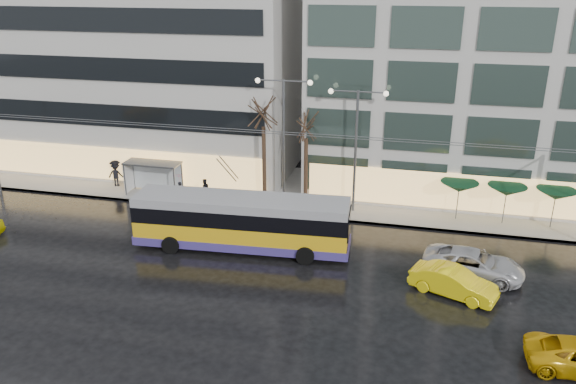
% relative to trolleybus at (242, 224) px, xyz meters
% --- Properties ---
extents(ground, '(140.00, 140.00, 0.00)m').
position_rel_trolleybus_xyz_m(ground, '(-1.11, -3.71, -1.63)').
color(ground, black).
rests_on(ground, ground).
extents(sidewalk, '(80.00, 10.00, 0.15)m').
position_rel_trolleybus_xyz_m(sidewalk, '(0.89, 10.29, -1.55)').
color(sidewalk, gray).
rests_on(sidewalk, ground).
extents(kerb, '(80.00, 0.10, 0.15)m').
position_rel_trolleybus_xyz_m(kerb, '(0.89, 5.34, -1.55)').
color(kerb, slate).
rests_on(kerb, ground).
extents(building_left, '(34.00, 14.00, 22.00)m').
position_rel_trolleybus_xyz_m(building_left, '(-17.11, 15.29, 9.52)').
color(building_left, '#B8B6B0').
rests_on(building_left, sidewalk).
extents(building_right, '(32.00, 14.00, 25.00)m').
position_rel_trolleybus_xyz_m(building_right, '(17.89, 15.29, 11.02)').
color(building_right, '#B8B6B0').
rests_on(building_right, sidewalk).
extents(trolleybus, '(13.13, 5.30, 6.02)m').
position_rel_trolleybus_xyz_m(trolleybus, '(0.00, 0.00, 0.00)').
color(trolleybus, gold).
rests_on(trolleybus, ground).
extents(catenary, '(42.24, 5.12, 7.00)m').
position_rel_trolleybus_xyz_m(catenary, '(-0.11, 4.23, 2.62)').
color(catenary, '#595B60').
rests_on(catenary, ground).
extents(bus_shelter, '(4.20, 1.60, 2.51)m').
position_rel_trolleybus_xyz_m(bus_shelter, '(-9.49, 6.98, 0.33)').
color(bus_shelter, '#595B60').
rests_on(bus_shelter, sidewalk).
extents(street_lamp_near, '(3.96, 0.36, 9.03)m').
position_rel_trolleybus_xyz_m(street_lamp_near, '(0.89, 7.09, 4.36)').
color(street_lamp_near, '#595B60').
rests_on(street_lamp_near, sidewalk).
extents(street_lamp_far, '(3.96, 0.36, 8.53)m').
position_rel_trolleybus_xyz_m(street_lamp_far, '(5.89, 7.09, 4.08)').
color(street_lamp_far, '#595B60').
rests_on(street_lamp_far, sidewalk).
extents(tree_a, '(3.20, 3.20, 8.40)m').
position_rel_trolleybus_xyz_m(tree_a, '(-0.61, 7.29, 5.46)').
color(tree_a, black).
rests_on(tree_a, sidewalk).
extents(tree_b, '(3.20, 3.20, 7.70)m').
position_rel_trolleybus_xyz_m(tree_b, '(2.39, 7.49, 4.77)').
color(tree_b, black).
rests_on(tree_b, sidewalk).
extents(parasol_a, '(2.50, 2.50, 2.65)m').
position_rel_trolleybus_xyz_m(parasol_a, '(12.89, 7.29, 0.82)').
color(parasol_a, '#595B60').
rests_on(parasol_a, sidewalk).
extents(parasol_b, '(2.50, 2.50, 2.65)m').
position_rel_trolleybus_xyz_m(parasol_b, '(15.89, 7.29, 0.82)').
color(parasol_b, '#595B60').
rests_on(parasol_b, sidewalk).
extents(parasol_c, '(2.50, 2.50, 2.65)m').
position_rel_trolleybus_xyz_m(parasol_c, '(18.89, 7.29, 0.82)').
color(parasol_c, '#595B60').
rests_on(parasol_c, sidewalk).
extents(taxi_b, '(4.73, 3.10, 1.47)m').
position_rel_trolleybus_xyz_m(taxi_b, '(12.34, -2.56, -0.89)').
color(taxi_b, yellow).
rests_on(taxi_b, ground).
extents(sedan_silver, '(5.78, 3.45, 1.50)m').
position_rel_trolleybus_xyz_m(sedan_silver, '(13.49, -0.31, -0.88)').
color(sedan_silver, '#BCBBC0').
rests_on(sedan_silver, ground).
extents(pedestrian_a, '(1.24, 1.25, 2.19)m').
position_rel_trolleybus_xyz_m(pedestrian_a, '(-6.51, 5.69, -0.02)').
color(pedestrian_a, black).
rests_on(pedestrian_a, sidewalk).
extents(pedestrian_b, '(0.99, 0.95, 1.61)m').
position_rel_trolleybus_xyz_m(pedestrian_b, '(-4.98, 6.60, -0.67)').
color(pedestrian_b, black).
rests_on(pedestrian_b, sidewalk).
extents(pedestrian_c, '(1.30, 0.91, 2.11)m').
position_rel_trolleybus_xyz_m(pedestrian_c, '(-12.78, 7.73, -0.35)').
color(pedestrian_c, black).
rests_on(pedestrian_c, sidewalk).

